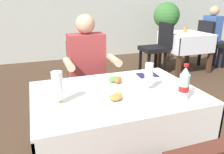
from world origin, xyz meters
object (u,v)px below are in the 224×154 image
(chair_far_diner_seat, at_px, (90,81))
(background_patron, at_px, (213,34))
(beer_glass_middle, at_px, (58,88))
(potted_plant_corner, at_px, (166,20))
(background_table_tumbler, at_px, (185,30))
(napkin_cutlery_set, at_px, (147,75))
(background_chair_left, at_px, (157,45))
(cola_bottle_primary, at_px, (184,84))
(beer_glass_left, at_px, (149,76))
(plate_near_camera, at_px, (119,98))
(plate_far_diner, at_px, (115,81))
(main_dining_table, at_px, (116,113))
(background_chair_right, at_px, (210,41))
(background_dining_table, at_px, (185,43))
(seated_diner_far, at_px, (88,70))

(chair_far_diner_seat, xyz_separation_m, background_patron, (2.98, 1.47, 0.16))
(beer_glass_middle, bearing_deg, potted_plant_corner, 48.80)
(background_table_tumbler, bearing_deg, napkin_cutlery_set, -132.80)
(chair_far_diner_seat, height_order, background_chair_left, same)
(cola_bottle_primary, bearing_deg, beer_glass_left, 119.14)
(plate_near_camera, xyz_separation_m, background_table_tumbler, (2.37, 2.49, 0.04))
(chair_far_diner_seat, bearing_deg, background_chair_left, 41.02)
(chair_far_diner_seat, distance_m, plate_far_diner, 0.69)
(main_dining_table, height_order, cola_bottle_primary, cola_bottle_primary)
(beer_glass_left, bearing_deg, cola_bottle_primary, -60.86)
(beer_glass_middle, bearing_deg, background_chair_right, 34.86)
(plate_far_diner, bearing_deg, background_patron, 35.79)
(chair_far_diner_seat, relative_size, cola_bottle_primary, 3.90)
(cola_bottle_primary, distance_m, potted_plant_corner, 4.00)
(background_table_tumbler, bearing_deg, plate_near_camera, -133.58)
(main_dining_table, relative_size, potted_plant_corner, 0.91)
(potted_plant_corner, bearing_deg, beer_glass_middle, -131.20)
(plate_near_camera, bearing_deg, background_dining_table, 45.84)
(cola_bottle_primary, xyz_separation_m, background_table_tumbler, (1.96, 2.63, -0.05))
(background_chair_left, relative_size, background_chair_right, 1.00)
(background_chair_right, bearing_deg, potted_plant_corner, 120.46)
(napkin_cutlery_set, bearing_deg, background_chair_left, 57.33)
(seated_diner_far, relative_size, background_dining_table, 1.51)
(beer_glass_middle, bearing_deg, cola_bottle_primary, -15.13)
(seated_diner_far, relative_size, beer_glass_middle, 5.83)
(chair_far_diner_seat, relative_size, plate_near_camera, 4.09)
(cola_bottle_primary, bearing_deg, background_table_tumbler, 53.28)
(background_chair_right, distance_m, background_patron, 0.16)
(plate_far_diner, relative_size, background_table_tumbler, 2.06)
(potted_plant_corner, bearing_deg, plate_far_diner, -128.10)
(background_patron, bearing_deg, background_dining_table, 180.00)
(potted_plant_corner, bearing_deg, background_patron, -57.26)
(background_dining_table, bearing_deg, beer_glass_middle, -139.44)
(cola_bottle_primary, distance_m, background_dining_table, 3.22)
(chair_far_diner_seat, bearing_deg, background_table_tumbler, 33.44)
(plate_far_diner, relative_size, napkin_cutlery_set, 1.17)
(seated_diner_far, relative_size, background_patron, 1.00)
(background_chair_left, height_order, background_patron, background_patron)
(background_chair_left, bearing_deg, napkin_cutlery_set, -122.67)
(plate_far_diner, distance_m, background_chair_right, 3.59)
(background_chair_left, relative_size, background_table_tumbler, 8.82)
(beer_glass_left, bearing_deg, background_table_tumbler, 48.76)
(plate_near_camera, bearing_deg, background_chair_right, 39.12)
(main_dining_table, bearing_deg, background_chair_left, 53.52)
(cola_bottle_primary, xyz_separation_m, background_dining_table, (1.94, 2.55, -0.30))
(napkin_cutlery_set, bearing_deg, potted_plant_corner, 55.31)
(plate_far_diner, relative_size, beer_glass_middle, 1.05)
(seated_diner_far, bearing_deg, plate_near_camera, -89.59)
(background_table_tumbler, distance_m, potted_plant_corner, 0.83)
(main_dining_table, height_order, napkin_cutlery_set, napkin_cutlery_set)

